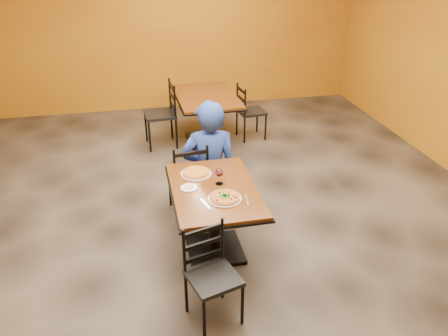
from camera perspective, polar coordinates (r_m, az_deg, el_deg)
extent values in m
cube|color=black|center=(5.08, -2.26, -7.15)|extent=(7.00, 8.00, 0.01)
cube|color=#AF7713|center=(8.27, -7.57, 17.59)|extent=(7.00, 0.01, 3.00)
cube|color=#5B290E|center=(4.27, -1.26, -2.76)|extent=(0.80, 1.20, 0.03)
cube|color=black|center=(4.28, -1.26, -3.05)|extent=(0.83, 1.23, 0.02)
cylinder|color=black|center=(4.47, -1.21, -6.81)|extent=(0.12, 0.12, 0.66)
cube|color=black|center=(4.67, -1.17, -10.36)|extent=(0.55, 0.55, 0.04)
cube|color=#5B290E|center=(6.84, -2.27, 9.10)|extent=(0.91, 1.34, 0.03)
cube|color=black|center=(6.85, -2.26, 8.89)|extent=(0.94, 1.37, 0.02)
cylinder|color=black|center=(6.96, -2.21, 6.25)|extent=(0.13, 0.13, 0.66)
cube|color=black|center=(7.10, -2.16, 3.62)|extent=(0.62, 0.62, 0.04)
imported|color=navy|center=(5.07, -1.88, 1.48)|extent=(0.68, 0.47, 1.33)
cylinder|color=white|center=(4.09, 0.09, -3.91)|extent=(0.31, 0.31, 0.01)
cylinder|color=maroon|center=(4.08, 0.09, -3.72)|extent=(0.28, 0.28, 0.02)
cylinder|color=white|center=(4.52, -3.57, -0.72)|extent=(0.31, 0.31, 0.01)
cylinder|color=#BA8F23|center=(4.51, -3.58, -0.54)|extent=(0.28, 0.28, 0.02)
cylinder|color=white|center=(4.27, -4.49, -2.52)|extent=(0.16, 0.16, 0.01)
cylinder|color=tan|center=(4.27, -4.50, -2.42)|extent=(0.09, 0.09, 0.01)
cube|color=silver|center=(4.02, -2.41, -4.56)|extent=(0.07, 0.19, 0.00)
cube|color=silver|center=(4.09, 2.93, -4.01)|extent=(0.04, 0.21, 0.00)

